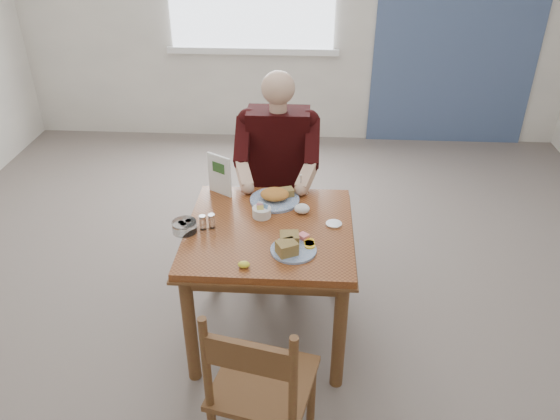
# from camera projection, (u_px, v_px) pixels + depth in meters

# --- Properties ---
(floor) EXTENTS (6.00, 6.00, 0.00)m
(floor) POSITION_uv_depth(u_px,v_px,m) (271.00, 330.00, 3.35)
(floor) COLOR #6E6159
(floor) RESTS_ON ground
(wall_back) EXTENTS (5.50, 0.00, 5.50)m
(wall_back) POSITION_uv_depth(u_px,v_px,m) (293.00, 0.00, 5.20)
(wall_back) COLOR beige
(wall_back) RESTS_ON ground
(accent_panel) EXTENTS (1.60, 0.02, 2.80)m
(accent_panel) POSITION_uv_depth(u_px,v_px,m) (464.00, 3.00, 5.10)
(accent_panel) COLOR #43557C
(accent_panel) RESTS_ON ground
(lemon_wedge) EXTENTS (0.07, 0.05, 0.03)m
(lemon_wedge) POSITION_uv_depth(u_px,v_px,m) (244.00, 265.00, 2.65)
(lemon_wedge) COLOR yellow
(lemon_wedge) RESTS_ON table
(napkin) EXTENTS (0.09, 0.07, 0.06)m
(napkin) POSITION_uv_depth(u_px,v_px,m) (302.00, 209.00, 3.08)
(napkin) COLOR white
(napkin) RESTS_ON table
(metal_dish) EXTENTS (0.09, 0.09, 0.01)m
(metal_dish) POSITION_uv_depth(u_px,v_px,m) (334.00, 224.00, 2.98)
(metal_dish) COLOR silver
(metal_dish) RESTS_ON table
(table) EXTENTS (0.92, 0.92, 0.75)m
(table) POSITION_uv_depth(u_px,v_px,m) (270.00, 244.00, 3.02)
(table) COLOR brown
(table) RESTS_ON ground
(chair_far) EXTENTS (0.42, 0.42, 0.95)m
(chair_far) POSITION_uv_depth(u_px,v_px,m) (279.00, 198.00, 3.79)
(chair_far) COLOR brown
(chair_far) RESTS_ON ground
(chair_near) EXTENTS (0.50, 0.50, 0.95)m
(chair_near) POSITION_uv_depth(u_px,v_px,m) (260.00, 388.00, 2.36)
(chair_near) COLOR brown
(chair_near) RESTS_ON ground
(diner) EXTENTS (0.53, 0.56, 1.39)m
(diner) POSITION_uv_depth(u_px,v_px,m) (278.00, 161.00, 3.54)
(diner) COLOR gray
(diner) RESTS_ON chair_far
(near_plate) EXTENTS (0.30, 0.30, 0.08)m
(near_plate) POSITION_uv_depth(u_px,v_px,m) (291.00, 246.00, 2.76)
(near_plate) COLOR white
(near_plate) RESTS_ON table
(far_plate) EXTENTS (0.37, 0.37, 0.08)m
(far_plate) POSITION_uv_depth(u_px,v_px,m) (276.00, 197.00, 3.20)
(far_plate) COLOR white
(far_plate) RESTS_ON table
(caddy) EXTENTS (0.14, 0.14, 0.08)m
(caddy) POSITION_uv_depth(u_px,v_px,m) (262.00, 212.00, 3.05)
(caddy) COLOR white
(caddy) RESTS_ON table
(shakers) EXTENTS (0.09, 0.06, 0.08)m
(shakers) POSITION_uv_depth(u_px,v_px,m) (207.00, 222.00, 2.94)
(shakers) COLOR white
(shakers) RESTS_ON table
(creamer) EXTENTS (0.14, 0.14, 0.06)m
(creamer) POSITION_uv_depth(u_px,v_px,m) (184.00, 226.00, 2.91)
(creamer) COLOR white
(creamer) RESTS_ON table
(menu) EXTENTS (0.15, 0.10, 0.25)m
(menu) POSITION_uv_depth(u_px,v_px,m) (219.00, 174.00, 3.23)
(menu) COLOR white
(menu) RESTS_ON table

